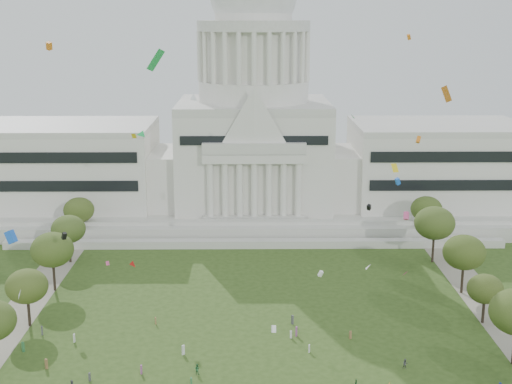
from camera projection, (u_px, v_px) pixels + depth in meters
name	position (u px, v px, depth m)	size (l,w,h in m)	color
capitol	(254.00, 142.00, 210.83)	(160.00, 64.50, 91.30)	beige
path_left	(3.00, 335.00, 134.54)	(8.00, 160.00, 0.04)	gray
path_right	(509.00, 332.00, 135.49)	(8.00, 160.00, 0.04)	gray
row_tree_l_3	(27.00, 286.00, 136.42)	(8.12, 8.12, 11.55)	black
row_tree_r_3	(485.00, 289.00, 138.12)	(7.01, 7.01, 9.98)	black
row_tree_l_4	(52.00, 250.00, 154.10)	(9.29, 9.29, 13.21)	black
row_tree_r_4	(464.00, 252.00, 152.69)	(9.19, 9.19, 13.06)	black
row_tree_l_5	(68.00, 229.00, 172.37)	(8.33, 8.33, 11.85)	black
row_tree_r_5	(435.00, 223.00, 172.09)	(9.82, 9.82, 13.96)	black
row_tree_l_6	(79.00, 210.00, 189.98)	(8.19, 8.19, 11.64)	black
row_tree_r_6	(426.00, 209.00, 189.87)	(8.42, 8.42, 11.97)	black
person_2	(405.00, 364.00, 121.42)	(0.87, 0.54, 1.79)	#4C4C51
person_8	(197.00, 369.00, 119.57)	(0.90, 0.55, 1.84)	#33723F
person_10	(356.00, 383.00, 115.40)	(0.82, 0.45, 1.40)	#33723F
distant_crowd	(167.00, 367.00, 120.45)	(62.99, 37.56, 1.92)	#33723F
kite_swarm	(276.00, 214.00, 105.67)	(90.87, 107.14, 65.85)	orange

